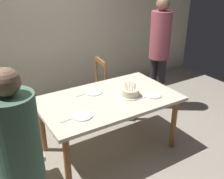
% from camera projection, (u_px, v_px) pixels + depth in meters
% --- Properties ---
extents(ground, '(6.40, 6.40, 0.00)m').
position_uv_depth(ground, '(109.00, 148.00, 3.48)').
color(ground, '#9E9384').
extents(back_wall, '(6.40, 0.10, 2.60)m').
position_uv_depth(back_wall, '(51.00, 26.00, 4.36)').
color(back_wall, beige).
rests_on(back_wall, ground).
extents(dining_table, '(1.67, 1.01, 0.75)m').
position_uv_depth(dining_table, '(109.00, 104.00, 3.20)').
color(dining_table, beige).
rests_on(dining_table, ground).
extents(birthday_cake, '(0.28, 0.28, 0.16)m').
position_uv_depth(birthday_cake, '(130.00, 92.00, 3.20)').
color(birthday_cake, silver).
rests_on(birthday_cake, dining_table).
extents(plate_near_celebrant, '(0.22, 0.22, 0.01)m').
position_uv_depth(plate_near_celebrant, '(82.00, 116.00, 2.77)').
color(plate_near_celebrant, white).
rests_on(plate_near_celebrant, dining_table).
extents(plate_far_side, '(0.22, 0.22, 0.01)m').
position_uv_depth(plate_far_side, '(94.00, 92.00, 3.30)').
color(plate_far_side, white).
rests_on(plate_far_side, dining_table).
extents(plate_near_guest, '(0.22, 0.22, 0.01)m').
position_uv_depth(plate_near_guest, '(153.00, 95.00, 3.23)').
color(plate_near_guest, white).
rests_on(plate_near_guest, dining_table).
extents(fork_near_celebrant, '(0.18, 0.04, 0.01)m').
position_uv_depth(fork_near_celebrant, '(68.00, 120.00, 2.70)').
color(fork_near_celebrant, silver).
rests_on(fork_near_celebrant, dining_table).
extents(fork_far_side, '(0.18, 0.04, 0.01)m').
position_uv_depth(fork_far_side, '(82.00, 95.00, 3.23)').
color(fork_far_side, silver).
rests_on(fork_far_side, dining_table).
extents(fork_near_guest, '(0.18, 0.02, 0.01)m').
position_uv_depth(fork_near_guest, '(142.00, 98.00, 3.16)').
color(fork_near_guest, silver).
rests_on(fork_near_guest, dining_table).
extents(chair_spindle_back, '(0.49, 0.49, 0.95)m').
position_uv_depth(chair_spindle_back, '(91.00, 91.00, 4.01)').
color(chair_spindle_back, beige).
rests_on(chair_spindle_back, ground).
extents(chair_upholstered, '(0.47, 0.46, 0.95)m').
position_uv_depth(chair_upholstered, '(8.00, 149.00, 2.60)').
color(chair_upholstered, beige).
rests_on(chair_upholstered, ground).
extents(person_celebrant, '(0.32, 0.32, 1.64)m').
position_uv_depth(person_celebrant, '(21.00, 162.00, 1.84)').
color(person_celebrant, '#262328').
rests_on(person_celebrant, ground).
extents(person_guest, '(0.32, 0.32, 1.80)m').
position_uv_depth(person_guest, '(159.00, 48.00, 4.12)').
color(person_guest, '#262328').
rests_on(person_guest, ground).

